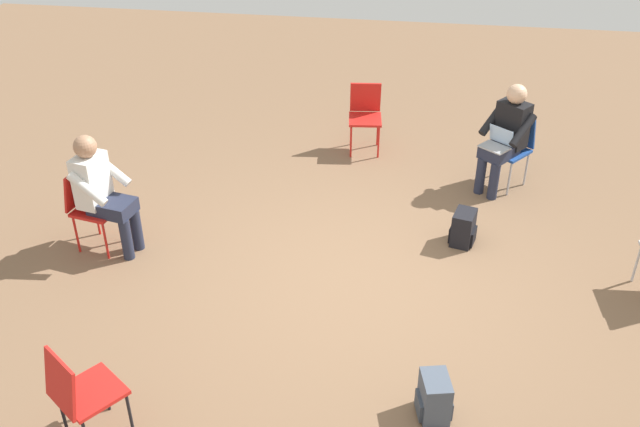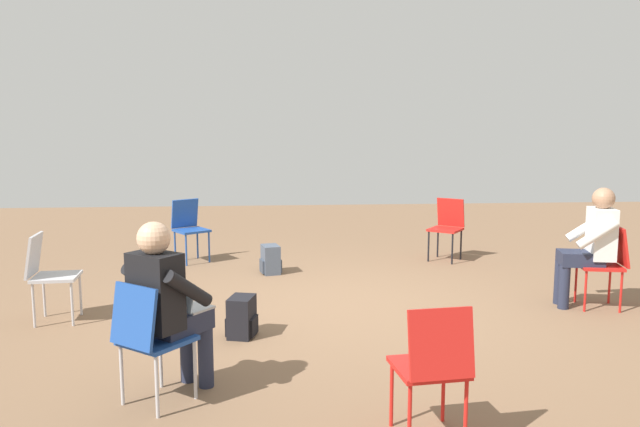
# 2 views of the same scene
# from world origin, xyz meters

# --- Properties ---
(ground_plane) EXTENTS (16.45, 16.45, 0.00)m
(ground_plane) POSITION_xyz_m (0.00, 0.00, 0.00)
(ground_plane) COLOR brown
(chair_southwest) EXTENTS (0.58, 0.58, 0.85)m
(chair_southwest) POSITION_xyz_m (-1.52, -2.15, 0.50)
(chair_southwest) COLOR #1E4799
(chair_southwest) RESTS_ON ground
(chair_east) EXTENTS (0.51, 0.47, 0.85)m
(chair_east) POSITION_xyz_m (2.71, -0.22, 0.50)
(chair_east) COLOR red
(chair_east) RESTS_ON ground
(chair_northeast) EXTENTS (0.57, 0.58, 0.85)m
(chair_northeast) POSITION_xyz_m (1.73, 2.16, 0.50)
(chair_northeast) COLOR red
(chair_northeast) RESTS_ON ground
(chair_south) EXTENTS (0.44, 0.48, 0.85)m
(chair_south) POSITION_xyz_m (0.23, -2.78, 0.50)
(chair_south) COLOR red
(chair_south) RESTS_ON ground
(person_with_laptop) EXTENTS (0.63, 0.64, 1.24)m
(person_with_laptop) POSITION_xyz_m (-1.41, -2.02, 0.69)
(person_with_laptop) COLOR #23283D
(person_with_laptop) RESTS_ON ground
(person_in_white) EXTENTS (0.57, 0.56, 1.24)m
(person_in_white) POSITION_xyz_m (2.54, -0.19, 0.69)
(person_in_white) COLOR #23283D
(person_in_white) RESTS_ON ground
(backpack_near_laptop_user) EXTENTS (0.29, 0.32, 0.36)m
(backpack_near_laptop_user) POSITION_xyz_m (-0.72, 1.54, 0.16)
(backpack_near_laptop_user) COLOR #475160
(backpack_near_laptop_user) RESTS_ON ground
(backpack_by_empty_chair) EXTENTS (0.29, 0.32, 0.36)m
(backpack_by_empty_chair) POSITION_xyz_m (-0.97, -0.81, 0.16)
(backpack_by_empty_chair) COLOR black
(backpack_by_empty_chair) RESTS_ON ground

